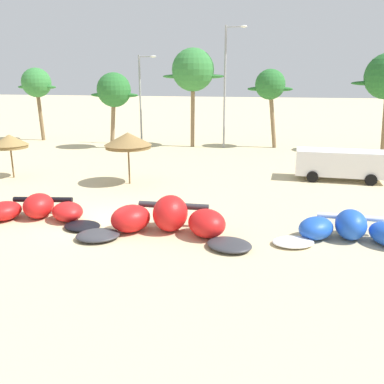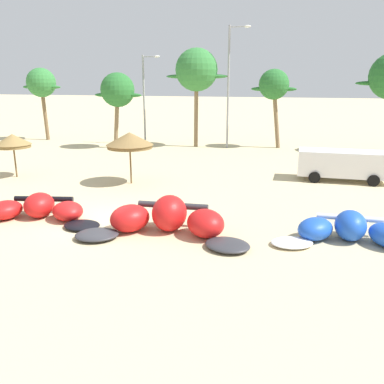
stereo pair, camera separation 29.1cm
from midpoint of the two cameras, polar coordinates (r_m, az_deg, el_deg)
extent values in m
plane|color=beige|center=(18.48, -13.41, -3.86)|extent=(260.00, 260.00, 0.00)
ellipsoid|color=red|center=(19.78, -25.32, -2.43)|extent=(1.80, 1.94, 0.82)
ellipsoid|color=red|center=(19.44, -21.17, -1.82)|extent=(1.59, 1.80, 1.10)
ellipsoid|color=red|center=(18.66, -17.51, -2.65)|extent=(2.02, 2.01, 0.82)
ellipsoid|color=black|center=(17.62, -15.63, -4.60)|extent=(1.73, 1.49, 0.22)
cylinder|color=black|center=(19.89, -20.61, -1.01)|extent=(2.72, 0.81, 0.25)
cube|color=black|center=(19.31, -21.34, -1.95)|extent=(1.09, 0.76, 0.04)
ellipsoid|color=#333338|center=(16.33, -13.59, -5.93)|extent=(2.12, 1.98, 0.29)
ellipsoid|color=red|center=(16.74, -9.10, -3.69)|extent=(2.10, 2.19, 1.09)
ellipsoid|color=red|center=(16.59, -3.57, -2.99)|extent=(1.52, 1.78, 1.47)
ellipsoid|color=red|center=(15.99, 1.57, -4.41)|extent=(2.17, 2.21, 1.09)
ellipsoid|color=#333338|center=(15.06, 4.72, -7.39)|extent=(2.04, 1.85, 0.29)
cylinder|color=#333338|center=(17.10, -3.09, -1.94)|extent=(3.01, 0.45, 0.27)
cube|color=#333338|center=(16.44, -3.71, -3.18)|extent=(1.13, 0.68, 0.04)
ellipsoid|color=white|center=(15.76, 13.52, -6.84)|extent=(1.89, 1.65, 0.23)
ellipsoid|color=blue|center=(16.49, 16.54, -4.89)|extent=(1.88, 1.97, 0.86)
ellipsoid|color=blue|center=(16.87, 20.97, -4.29)|extent=(1.19, 1.58, 1.16)
cylinder|color=white|center=(17.36, 20.81, -3.33)|extent=(2.50, 0.24, 0.23)
cube|color=white|center=(16.73, 21.03, -4.46)|extent=(0.91, 0.57, 0.04)
cylinder|color=brown|center=(27.95, -24.24, 3.95)|extent=(0.10, 0.10, 2.08)
cone|color=olive|center=(27.74, -24.55, 6.71)|extent=(2.22, 2.22, 0.65)
cylinder|color=olive|center=(27.79, -24.46, 5.84)|extent=(2.11, 2.11, 0.20)
cylinder|color=brown|center=(24.27, -9.19, 3.84)|extent=(0.10, 0.10, 2.32)
cone|color=olive|center=(24.02, -9.35, 7.40)|extent=(2.77, 2.77, 0.73)
cylinder|color=brown|center=(24.09, -9.30, 6.30)|extent=(2.63, 2.63, 0.20)
cube|color=white|center=(26.41, 19.87, 3.90)|extent=(5.31, 1.99, 1.50)
cube|color=black|center=(26.24, 16.75, 4.68)|extent=(1.33, 1.95, 0.56)
cylinder|color=black|center=(25.46, 16.24, 2.07)|extent=(0.68, 0.24, 0.68)
cylinder|color=black|center=(27.40, 16.11, 3.01)|extent=(0.68, 0.24, 0.68)
cylinder|color=black|center=(25.83, 23.54, 1.57)|extent=(0.68, 0.24, 0.68)
cylinder|color=black|center=(27.74, 22.91, 2.53)|extent=(0.68, 0.24, 0.68)
cylinder|color=brown|center=(44.39, -20.75, 10.50)|extent=(0.55, 0.36, 5.70)
sphere|color=#337A38|center=(44.33, -21.22, 14.15)|extent=(2.86, 2.86, 2.86)
ellipsoid|color=#337A38|center=(44.99, -22.39, 13.49)|extent=(2.00, 0.50, 0.36)
ellipsoid|color=#337A38|center=(43.70, -19.89, 13.70)|extent=(2.00, 0.50, 0.36)
cylinder|color=#7F6647|center=(37.39, -11.26, 9.98)|extent=(0.82, 0.36, 5.13)
sphere|color=#286B2D|center=(37.14, -11.14, 13.91)|extent=(2.97, 2.97, 2.97)
ellipsoid|color=#286B2D|center=(37.67, -12.79, 13.16)|extent=(2.08, 0.50, 0.36)
ellipsoid|color=#286B2D|center=(36.68, -9.37, 13.27)|extent=(2.08, 0.50, 0.36)
cylinder|color=#7F6647|center=(37.38, -0.13, 11.57)|extent=(0.41, 0.36, 6.82)
sphere|color=#337A38|center=(37.29, -0.09, 16.80)|extent=(3.74, 3.74, 3.74)
ellipsoid|color=#337A38|center=(37.67, -2.38, 15.93)|extent=(2.62, 0.50, 0.36)
ellipsoid|color=#337A38|center=(36.95, 2.25, 15.93)|extent=(2.62, 0.50, 0.36)
cylinder|color=#7F6647|center=(37.61, 11.00, 10.37)|extent=(1.02, 0.36, 5.58)
sphere|color=#286B2D|center=(37.49, 10.71, 14.65)|extent=(2.65, 2.65, 2.65)
ellipsoid|color=#286B2D|center=(37.58, 9.01, 14.12)|extent=(1.85, 0.50, 0.36)
ellipsoid|color=#286B2D|center=(37.45, 12.34, 13.95)|extent=(1.85, 0.50, 0.36)
ellipsoid|color=#236028|center=(37.40, 23.24, 13.87)|extent=(2.60, 0.50, 0.36)
cylinder|color=gray|center=(39.16, -7.48, 12.60)|extent=(0.18, 0.18, 8.15)
cylinder|color=gray|center=(38.92, -6.70, 18.39)|extent=(1.37, 0.10, 0.10)
ellipsoid|color=silver|center=(38.69, -5.70, 18.44)|extent=(0.56, 0.24, 0.20)
cylinder|color=gray|center=(36.72, 4.39, 14.27)|extent=(0.18, 0.18, 10.41)
cylinder|color=gray|center=(36.84, 5.82, 22.12)|extent=(1.51, 0.10, 0.10)
ellipsoid|color=silver|center=(36.74, 7.08, 22.11)|extent=(0.56, 0.24, 0.20)
camera|label=1|loc=(0.15, -90.45, -0.12)|focal=37.94mm
camera|label=2|loc=(0.15, 89.55, 0.12)|focal=37.94mm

